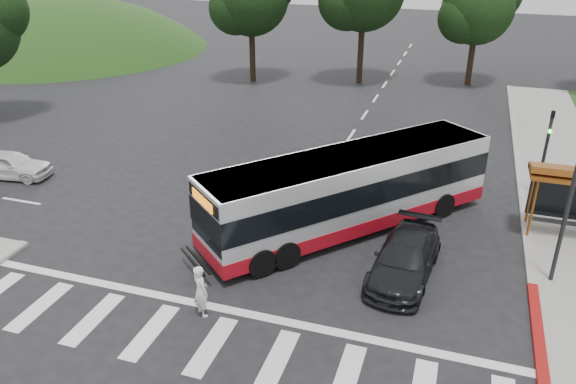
% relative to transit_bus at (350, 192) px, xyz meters
% --- Properties ---
extents(ground, '(140.00, 140.00, 0.00)m').
position_rel_transit_bus_xyz_m(ground, '(-2.23, -3.14, -1.57)').
color(ground, black).
rests_on(ground, ground).
extents(sidewalk_east, '(4.00, 40.00, 0.12)m').
position_rel_transit_bus_xyz_m(sidewalk_east, '(8.77, 4.86, -1.51)').
color(sidewalk_east, gray).
rests_on(sidewalk_east, ground).
extents(curb_east, '(0.30, 40.00, 0.15)m').
position_rel_transit_bus_xyz_m(curb_east, '(6.77, 4.86, -1.50)').
color(curb_east, '#9E9991').
rests_on(curb_east, ground).
extents(curb_east_red, '(0.32, 6.00, 0.15)m').
position_rel_transit_bus_xyz_m(curb_east_red, '(6.77, -5.14, -1.50)').
color(curb_east_red, maroon).
rests_on(curb_east_red, ground).
extents(hillside_nw, '(44.00, 44.00, 10.00)m').
position_rel_transit_bus_xyz_m(hillside_nw, '(-34.23, 26.86, -1.57)').
color(hillside_nw, '#1E3912').
rests_on(hillside_nw, ground).
extents(crosswalk_ladder, '(18.00, 2.60, 0.01)m').
position_rel_transit_bus_xyz_m(crosswalk_ladder, '(-2.23, -8.14, -1.57)').
color(crosswalk_ladder, silver).
rests_on(crosswalk_ladder, ground).
extents(traffic_signal_ne_tall, '(0.18, 0.37, 6.50)m').
position_rel_transit_bus_xyz_m(traffic_signal_ne_tall, '(7.37, -1.64, 2.30)').
color(traffic_signal_ne_tall, black).
rests_on(traffic_signal_ne_tall, ground).
extents(traffic_signal_ne_short, '(0.18, 0.37, 4.00)m').
position_rel_transit_bus_xyz_m(traffic_signal_ne_short, '(7.37, 5.35, 0.90)').
color(traffic_signal_ne_short, black).
rests_on(traffic_signal_ne_short, ground).
extents(tree_north_b, '(5.72, 5.33, 8.43)m').
position_rel_transit_bus_xyz_m(tree_north_b, '(3.84, 24.92, 4.09)').
color(tree_north_b, black).
rests_on(tree_north_b, ground).
extents(transit_bus, '(10.00, 10.93, 3.15)m').
position_rel_transit_bus_xyz_m(transit_bus, '(0.00, 0.00, 0.00)').
color(transit_bus, silver).
rests_on(transit_bus, ground).
extents(pedestrian, '(0.77, 0.71, 1.76)m').
position_rel_transit_bus_xyz_m(pedestrian, '(-3.12, -6.88, -0.69)').
color(pedestrian, white).
rests_on(pedestrian, ground).
extents(dark_sedan, '(2.38, 4.89, 1.37)m').
position_rel_transit_bus_xyz_m(dark_sedan, '(2.56, -2.77, -0.89)').
color(dark_sedan, black).
rests_on(dark_sedan, ground).
extents(west_car_white, '(4.00, 2.07, 1.30)m').
position_rel_transit_bus_xyz_m(west_car_white, '(-16.48, -0.12, -0.92)').
color(west_car_white, white).
rests_on(west_car_white, ground).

